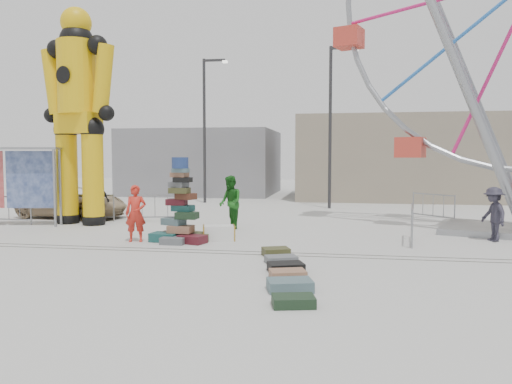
% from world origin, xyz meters
% --- Properties ---
extents(ground, '(90.00, 90.00, 0.00)m').
position_xyz_m(ground, '(0.00, 0.00, 0.00)').
color(ground, '#9E9E99').
rests_on(ground, ground).
extents(track_line_near, '(40.00, 0.04, 0.01)m').
position_xyz_m(track_line_near, '(0.00, 0.60, 0.00)').
color(track_line_near, '#47443F').
rests_on(track_line_near, ground).
extents(track_line_far, '(40.00, 0.04, 0.01)m').
position_xyz_m(track_line_far, '(0.00, 1.00, 0.00)').
color(track_line_far, '#47443F').
rests_on(track_line_far, ground).
extents(building_right, '(12.00, 8.00, 5.00)m').
position_xyz_m(building_right, '(7.00, 20.00, 2.50)').
color(building_right, gray).
rests_on(building_right, ground).
extents(building_left, '(10.00, 8.00, 4.40)m').
position_xyz_m(building_left, '(-6.00, 22.00, 2.20)').
color(building_left, gray).
rests_on(building_left, ground).
extents(lamp_post_right, '(1.41, 0.25, 8.00)m').
position_xyz_m(lamp_post_right, '(3.09, 13.00, 4.48)').
color(lamp_post_right, '#2D2D30').
rests_on(lamp_post_right, ground).
extents(lamp_post_left, '(1.41, 0.25, 8.00)m').
position_xyz_m(lamp_post_left, '(-3.91, 15.00, 4.48)').
color(lamp_post_left, '#2D2D30').
rests_on(lamp_post_left, ground).
extents(suitcase_tower, '(1.89, 1.59, 2.56)m').
position_xyz_m(suitcase_tower, '(-1.24, 2.28, 0.72)').
color(suitcase_tower, '#1C5452').
rests_on(suitcase_tower, ground).
extents(crash_test_dummy, '(3.35, 1.47, 8.40)m').
position_xyz_m(crash_test_dummy, '(-6.27, 5.43, 4.43)').
color(crash_test_dummy, black).
rests_on(crash_test_dummy, ground).
extents(banner_scaffold, '(4.10, 1.42, 2.93)m').
position_xyz_m(banner_scaffold, '(-8.73, 4.45, 2.20)').
color(banner_scaffold, gray).
rests_on(banner_scaffold, ground).
extents(steamer_trunk, '(1.10, 0.81, 0.46)m').
position_xyz_m(steamer_trunk, '(-0.15, 2.65, 0.23)').
color(steamer_trunk, silver).
rests_on(steamer_trunk, ground).
extents(row_case_0, '(0.82, 0.73, 0.21)m').
position_xyz_m(row_case_0, '(1.89, 0.57, 0.10)').
color(row_case_0, '#434321').
rests_on(row_case_0, ground).
extents(row_case_1, '(0.87, 0.72, 0.17)m').
position_xyz_m(row_case_1, '(2.12, -0.29, 0.09)').
color(row_case_1, slate).
rests_on(row_case_1, ground).
extents(row_case_2, '(0.91, 0.77, 0.21)m').
position_xyz_m(row_case_2, '(2.34, -1.21, 0.10)').
color(row_case_2, black).
rests_on(row_case_2, ground).
extents(row_case_3, '(0.86, 0.70, 0.18)m').
position_xyz_m(row_case_3, '(2.45, -1.83, 0.09)').
color(row_case_3, '#9B6B4F').
rests_on(row_case_3, ground).
extents(row_case_4, '(0.98, 0.79, 0.22)m').
position_xyz_m(row_case_4, '(2.58, -2.77, 0.11)').
color(row_case_4, slate).
rests_on(row_case_4, ground).
extents(row_case_5, '(0.82, 0.64, 0.18)m').
position_xyz_m(row_case_5, '(2.74, -3.76, 0.09)').
color(row_case_5, '#1C321E').
rests_on(row_case_5, ground).
extents(barricade_dummy_a, '(2.00, 0.28, 1.10)m').
position_xyz_m(barricade_dummy_a, '(-9.00, 4.99, 0.55)').
color(barricade_dummy_a, gray).
rests_on(barricade_dummy_a, ground).
extents(barricade_dummy_b, '(2.00, 0.12, 1.10)m').
position_xyz_m(barricade_dummy_b, '(-6.35, 6.32, 0.55)').
color(barricade_dummy_b, gray).
rests_on(barricade_dummy_b, ground).
extents(barricade_dummy_c, '(1.92, 0.74, 1.10)m').
position_xyz_m(barricade_dummy_c, '(-3.74, 6.62, 0.55)').
color(barricade_dummy_c, gray).
rests_on(barricade_dummy_c, ground).
extents(barricade_wheel_front, '(0.36, 2.00, 1.10)m').
position_xyz_m(barricade_wheel_front, '(5.65, 3.22, 0.55)').
color(barricade_wheel_front, gray).
rests_on(barricade_wheel_front, ground).
extents(barricade_wheel_back, '(1.43, 1.54, 1.10)m').
position_xyz_m(barricade_wheel_back, '(7.26, 8.93, 0.55)').
color(barricade_wheel_back, gray).
rests_on(barricade_wheel_back, ground).
extents(pedestrian_red, '(0.70, 0.54, 1.73)m').
position_xyz_m(pedestrian_red, '(-2.57, 2.01, 0.86)').
color(pedestrian_red, red).
rests_on(pedestrian_red, ground).
extents(pedestrian_green, '(1.11, 1.17, 1.91)m').
position_xyz_m(pedestrian_green, '(-0.33, 5.08, 0.96)').
color(pedestrian_green, '#175916').
rests_on(pedestrian_green, ground).
extents(pedestrian_black, '(1.05, 0.68, 1.67)m').
position_xyz_m(pedestrian_black, '(-5.93, 6.29, 0.83)').
color(pedestrian_black, black).
rests_on(pedestrian_black, ground).
extents(pedestrian_grey, '(0.90, 1.20, 1.66)m').
position_xyz_m(pedestrian_grey, '(8.14, 3.91, 0.83)').
color(pedestrian_grey, '#272532').
rests_on(pedestrian_grey, ground).
extents(parked_suv, '(4.97, 2.87, 1.30)m').
position_xyz_m(parked_suv, '(-7.65, 7.26, 0.65)').
color(parked_suv, tan).
rests_on(parked_suv, ground).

